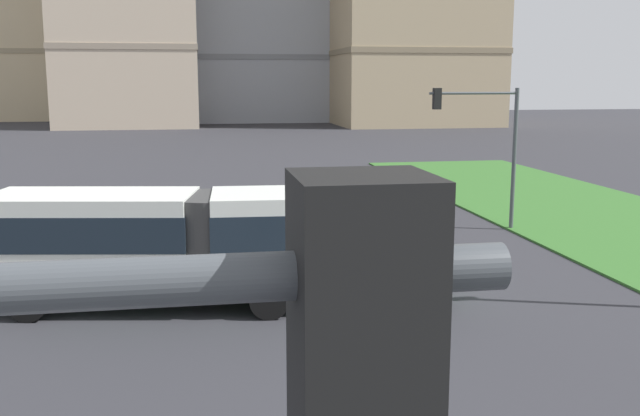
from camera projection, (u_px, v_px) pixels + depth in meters
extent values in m
cube|color=silver|center=(327.00, 239.00, 19.07)|extent=(6.13, 2.84, 2.55)
cube|color=#338C47|center=(327.00, 273.00, 19.23)|extent=(6.15, 2.86, 0.70)
cube|color=#19232D|center=(327.00, 223.00, 18.99)|extent=(6.18, 2.88, 0.90)
cube|color=silver|center=(93.00, 242.00, 18.71)|extent=(5.54, 3.33, 2.55)
cube|color=#338C47|center=(95.00, 276.00, 18.87)|extent=(5.57, 3.36, 0.70)
cube|color=#19232D|center=(92.00, 226.00, 18.64)|extent=(5.59, 3.38, 0.90)
cylinder|color=#383838|center=(213.00, 242.00, 18.73)|extent=(2.40, 2.40, 2.45)
cylinder|color=black|center=(384.00, 270.00, 20.71)|extent=(1.01, 0.34, 1.00)
cylinder|color=black|center=(404.00, 295.00, 18.26)|extent=(1.01, 0.34, 1.00)
cylinder|color=black|center=(265.00, 273.00, 20.32)|extent=(1.01, 0.34, 1.00)
cylinder|color=black|center=(269.00, 300.00, 17.88)|extent=(1.01, 0.34, 1.00)
cylinder|color=black|center=(63.00, 275.00, 20.15)|extent=(1.03, 0.44, 1.00)
cylinder|color=black|center=(27.00, 302.00, 17.69)|extent=(1.03, 0.44, 1.00)
sphere|color=#F9EFC6|center=(429.00, 261.00, 20.45)|extent=(0.24, 0.24, 0.24)
sphere|color=#F9EFC6|center=(447.00, 278.00, 18.69)|extent=(0.24, 0.24, 0.24)
cube|color=maroon|center=(127.00, 237.00, 24.60)|extent=(4.57, 2.27, 0.80)
cube|color=black|center=(122.00, 217.00, 24.44)|extent=(2.54, 1.93, 0.60)
cylinder|color=black|center=(170.00, 236.00, 25.91)|extent=(0.66, 0.29, 0.64)
cylinder|color=black|center=(175.00, 248.00, 24.21)|extent=(0.66, 0.29, 0.64)
cylinder|color=black|center=(83.00, 242.00, 25.09)|extent=(0.66, 0.29, 0.64)
cylinder|color=black|center=(81.00, 253.00, 23.39)|extent=(0.66, 0.29, 0.64)
cube|color=black|center=(362.00, 365.00, 1.50)|extent=(0.28, 0.28, 0.80)
sphere|color=red|center=(363.00, 248.00, 1.45)|extent=(0.16, 0.16, 0.16)
sphere|color=yellow|center=(362.00, 370.00, 1.50)|extent=(0.16, 0.16, 0.16)
cylinder|color=#474C51|center=(514.00, 160.00, 28.21)|extent=(0.16, 0.16, 5.57)
cylinder|color=#474C51|center=(474.00, 93.00, 27.46)|extent=(3.52, 0.10, 0.10)
cube|color=black|center=(437.00, 99.00, 27.25)|extent=(0.28, 0.28, 0.80)
sphere|color=red|center=(437.00, 92.00, 27.21)|extent=(0.16, 0.16, 0.16)
sphere|color=yellow|center=(437.00, 99.00, 27.25)|extent=(0.16, 0.16, 0.16)
sphere|color=green|center=(437.00, 106.00, 27.30)|extent=(0.16, 0.16, 0.16)
cube|color=#9C8D6E|center=(14.00, 53.00, 108.27)|extent=(16.63, 17.92, 0.70)
cube|color=gray|center=(129.00, 49.00, 92.62)|extent=(17.34, 18.93, 0.70)
cube|color=gray|center=(267.00, 59.00, 105.79)|extent=(21.13, 18.81, 0.70)
cube|color=#85765B|center=(410.00, 53.00, 95.28)|extent=(20.18, 19.21, 0.70)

